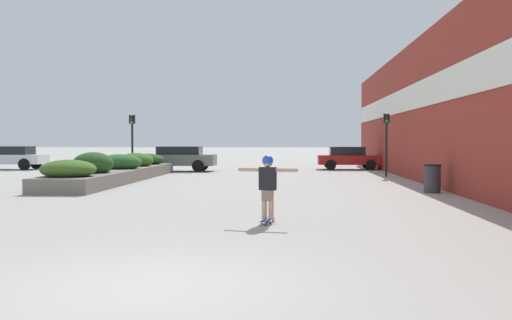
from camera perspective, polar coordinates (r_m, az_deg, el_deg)
name	(u,v)px	position (r m, az deg, el deg)	size (l,w,h in m)	color
ground_plane	(150,287)	(7.35, -10.60, -12.35)	(300.00, 300.00, 0.00)	#A3A099
building_wall_right	(432,108)	(24.76, 17.23, 5.03)	(0.67, 43.77, 6.35)	maroon
planter_box	(117,170)	(26.41, -13.73, -0.93)	(2.16, 13.77, 1.36)	slate
skateboard	(268,220)	(12.52, 1.17, -6.05)	(0.31, 0.77, 0.09)	navy
skateboarder	(268,181)	(12.43, 1.18, -2.07)	(1.30, 0.34, 1.41)	tan
trash_bin	(432,179)	(20.77, 17.20, -1.78)	(0.60, 0.60, 0.98)	#38383D
car_leftmost	(349,158)	(36.33, 9.25, 0.25)	(3.92, 1.89, 1.43)	maroon
car_center_right	(178,158)	(34.19, -7.85, 0.21)	(4.60, 1.92, 1.47)	slate
car_rightmost	(9,157)	(39.17, -23.44, 0.28)	(4.55, 1.85, 1.46)	silver
traffic_light_left	(132,134)	(30.24, -12.29, 2.57)	(0.28, 0.30, 3.15)	black
traffic_light_right	(386,133)	(29.34, 12.91, 2.62)	(0.28, 0.30, 3.17)	black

